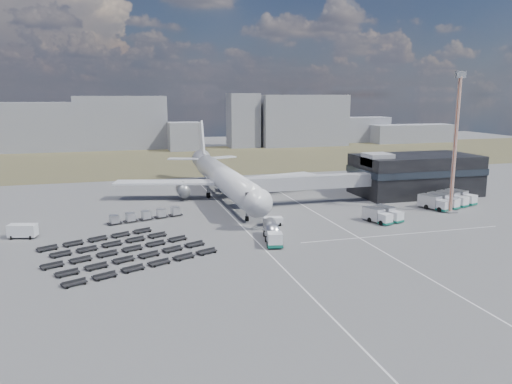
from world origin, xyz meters
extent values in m
plane|color=#565659|center=(0.00, 0.00, 0.00)|extent=(420.00, 420.00, 0.00)
cube|color=#4D422E|center=(0.00, 110.00, 0.01)|extent=(420.00, 90.00, 0.01)
cube|color=silver|center=(-2.00, 5.00, 0.01)|extent=(0.25, 110.00, 0.01)
cube|color=silver|center=(16.00, 5.00, 0.01)|extent=(0.25, 110.00, 0.01)
cube|color=silver|center=(25.00, -8.00, 0.01)|extent=(40.00, 0.25, 0.01)
cube|color=black|center=(48.00, 24.00, 5.00)|extent=(30.00, 16.00, 10.00)
cube|color=#262D38|center=(48.00, 24.00, 6.20)|extent=(30.40, 16.40, 1.60)
cube|color=#939399|center=(36.00, 22.00, 9.50)|extent=(6.00, 6.00, 3.00)
cube|color=#939399|center=(18.10, 20.50, 5.10)|extent=(29.80, 3.00, 3.00)
cube|color=#939399|center=(4.70, 20.00, 5.10)|extent=(4.00, 3.60, 3.40)
cylinder|color=slate|center=(6.20, 20.50, 2.55)|extent=(0.70, 0.70, 5.10)
cylinder|color=black|center=(6.20, 20.50, 0.45)|extent=(1.40, 0.90, 1.40)
cylinder|color=white|center=(0.00, 30.00, 5.30)|extent=(5.60, 48.00, 5.60)
cone|color=white|center=(0.00, 3.50, 5.30)|extent=(5.60, 5.00, 5.60)
cone|color=white|center=(0.00, 58.00, 6.10)|extent=(5.60, 8.00, 5.60)
cube|color=black|center=(0.00, 5.50, 6.10)|extent=(2.20, 2.00, 0.80)
cube|color=white|center=(-13.00, 35.00, 4.10)|extent=(25.59, 11.38, 0.50)
cube|color=white|center=(13.00, 35.00, 4.10)|extent=(25.59, 11.38, 0.50)
cylinder|color=slate|center=(-9.50, 33.00, 2.40)|extent=(3.00, 5.00, 3.00)
cylinder|color=slate|center=(9.50, 33.00, 2.40)|extent=(3.00, 5.00, 3.00)
cube|color=white|center=(-5.50, 60.00, 6.50)|extent=(9.49, 5.63, 0.35)
cube|color=white|center=(5.50, 60.00, 6.50)|extent=(9.49, 5.63, 0.35)
cube|color=white|center=(0.00, 61.00, 11.80)|extent=(0.50, 9.06, 11.45)
cylinder|color=slate|center=(0.00, 9.00, 1.25)|extent=(0.50, 0.50, 2.50)
cylinder|color=slate|center=(-3.20, 34.00, 1.25)|extent=(0.60, 0.60, 2.50)
cylinder|color=slate|center=(3.20, 34.00, 1.25)|extent=(0.60, 0.60, 2.50)
cylinder|color=black|center=(0.00, 9.00, 0.50)|extent=(0.50, 1.20, 1.20)
cube|color=gray|center=(-55.17, 153.75, 10.80)|extent=(36.39, 12.00, 21.60)
cube|color=gray|center=(-21.28, 154.09, 12.12)|extent=(41.01, 12.00, 24.25)
cube|color=gray|center=(5.99, 142.25, 6.30)|extent=(14.24, 12.00, 12.59)
cube|color=gray|center=(35.07, 148.03, 12.76)|extent=(14.21, 12.00, 25.52)
cube|color=gray|center=(65.06, 144.96, 12.39)|extent=(42.82, 12.00, 24.78)
cube|color=gray|center=(95.47, 157.80, 6.53)|extent=(43.36, 12.00, 13.07)
cube|color=gray|center=(126.81, 147.41, 4.67)|extent=(44.12, 12.00, 9.35)
cube|color=white|center=(-0.15, -9.45, 1.44)|extent=(2.80, 2.80, 2.28)
cube|color=#126854|center=(-0.15, -9.45, 0.54)|extent=(2.92, 2.92, 0.49)
cylinder|color=silver|center=(0.83, -4.70, 1.88)|extent=(3.92, 7.77, 2.47)
cube|color=slate|center=(0.83, -4.70, 0.74)|extent=(3.82, 7.75, 0.35)
cylinder|color=black|center=(0.53, -6.15, 0.49)|extent=(2.74, 1.58, 1.09)
cube|color=white|center=(4.00, 4.51, 0.80)|extent=(3.89, 2.58, 1.59)
cube|color=white|center=(-41.11, 8.16, 1.24)|extent=(5.12, 3.27, 2.49)
cube|color=white|center=(3.45, 41.27, 1.49)|extent=(3.27, 5.90, 2.60)
cube|color=#126854|center=(3.45, 41.27, 0.42)|extent=(3.38, 6.01, 0.42)
cube|color=white|center=(25.10, -1.23, 1.20)|extent=(2.63, 2.57, 2.03)
cube|color=#126854|center=(25.10, -1.23, 0.41)|extent=(2.75, 2.69, 0.41)
cube|color=silver|center=(24.13, 1.85, 1.57)|extent=(3.39, 4.71, 2.39)
cube|color=white|center=(28.09, -0.28, 1.20)|extent=(2.63, 2.57, 2.03)
cube|color=#126854|center=(28.09, -0.28, 0.41)|extent=(2.75, 2.69, 0.41)
cube|color=silver|center=(27.11, 2.79, 1.57)|extent=(3.39, 4.71, 2.39)
cube|color=white|center=(43.04, 5.42, 1.32)|extent=(2.96, 2.90, 2.23)
cube|color=#126854|center=(43.04, 5.42, 0.46)|extent=(3.09, 3.03, 0.46)
cube|color=silver|center=(41.81, 8.75, 1.72)|extent=(3.89, 5.21, 2.63)
cube|color=white|center=(46.27, 6.61, 1.32)|extent=(2.96, 2.90, 2.23)
cube|color=#126854|center=(46.27, 6.61, 0.46)|extent=(3.09, 3.03, 0.46)
cube|color=silver|center=(45.04, 9.94, 1.72)|extent=(3.89, 5.21, 2.63)
cube|color=white|center=(49.50, 7.81, 1.32)|extent=(2.96, 2.90, 2.23)
cube|color=#126854|center=(49.50, 7.81, 0.46)|extent=(3.09, 3.03, 0.46)
cube|color=silver|center=(48.27, 11.13, 1.72)|extent=(3.89, 5.21, 2.63)
cube|color=white|center=(52.73, 9.00, 1.32)|extent=(2.96, 2.90, 2.23)
cube|color=#126854|center=(52.73, 9.00, 0.46)|extent=(3.09, 3.03, 0.46)
cube|color=silver|center=(51.50, 12.32, 1.72)|extent=(3.89, 5.21, 2.63)
cube|color=black|center=(-25.55, 13.32, 0.30)|extent=(2.96, 2.29, 0.18)
cube|color=silver|center=(-25.55, 13.32, 1.15)|extent=(2.00, 2.00, 1.50)
cube|color=black|center=(-22.48, 14.26, 0.30)|extent=(2.96, 2.29, 0.18)
cube|color=silver|center=(-22.48, 14.26, 1.15)|extent=(2.00, 2.00, 1.50)
cube|color=black|center=(-19.42, 15.19, 0.30)|extent=(2.96, 2.29, 0.18)
cube|color=silver|center=(-19.42, 15.19, 1.15)|extent=(2.00, 2.00, 1.50)
cube|color=black|center=(-16.35, 16.12, 0.30)|extent=(2.96, 2.29, 0.18)
cube|color=silver|center=(-16.35, 16.12, 1.15)|extent=(2.00, 2.00, 1.50)
cube|color=black|center=(-13.29, 17.05, 0.30)|extent=(2.96, 2.29, 0.18)
cube|color=silver|center=(-13.29, 17.05, 1.15)|extent=(2.00, 2.00, 1.50)
cube|color=black|center=(-21.22, -13.39, 0.38)|extent=(23.88, 11.75, 0.76)
cube|color=black|center=(-23.02, -9.32, 0.38)|extent=(23.88, 11.75, 0.76)
cube|color=black|center=(-24.82, -5.25, 0.38)|extent=(23.88, 11.75, 0.76)
cube|color=black|center=(-26.63, -1.19, 0.38)|extent=(20.01, 10.04, 0.76)
cube|color=black|center=(-28.43, 2.88, 0.38)|extent=(20.01, 10.04, 0.76)
cylinder|color=#B3441C|center=(43.97, 4.35, 14.27)|extent=(0.80, 0.80, 28.54)
cube|color=slate|center=(43.97, 4.35, 28.88)|extent=(2.82, 1.22, 1.37)
cube|color=#565659|center=(43.97, 4.35, 0.17)|extent=(2.28, 2.28, 0.34)
camera|label=1|loc=(-24.75, -84.60, 24.87)|focal=35.00mm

